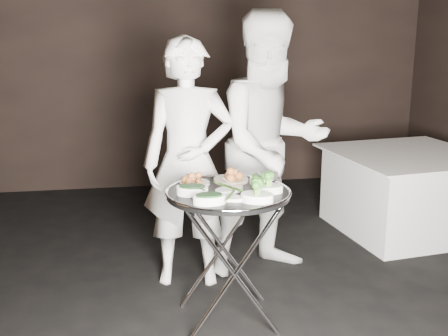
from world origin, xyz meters
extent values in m
cube|color=black|center=(0.00, 3.52, 1.50)|extent=(6.00, 0.05, 3.00)
cylinder|color=silver|center=(0.20, 0.12, 0.41)|extent=(0.56, 0.03, 0.83)
cylinder|color=silver|center=(0.20, 0.12, 0.41)|extent=(0.56, 0.03, 0.83)
cylinder|color=silver|center=(0.20, 0.55, 0.41)|extent=(0.56, 0.03, 0.83)
cylinder|color=silver|center=(0.20, 0.55, 0.41)|extent=(0.56, 0.03, 0.83)
cylinder|color=silver|center=(-0.04, 0.34, 0.79)|extent=(0.02, 0.48, 0.02)
cylinder|color=silver|center=(0.44, 0.34, 0.79)|extent=(0.02, 0.48, 0.02)
cylinder|color=black|center=(0.20, 0.34, 0.83)|extent=(0.73, 0.73, 0.03)
torus|color=silver|center=(0.20, 0.34, 0.84)|extent=(0.75, 0.75, 0.02)
cylinder|color=beige|center=(0.02, 0.51, 0.85)|extent=(0.18, 0.18, 0.02)
cylinder|color=beige|center=(0.26, 0.55, 0.85)|extent=(0.22, 0.22, 0.02)
cylinder|color=white|center=(0.42, 0.48, 0.87)|extent=(0.12, 0.12, 0.05)
cylinder|color=silver|center=(0.02, 0.50, 0.90)|extent=(0.09, 0.18, 0.01)
cylinder|color=silver|center=(0.25, 0.55, 0.90)|extent=(0.12, 0.17, 0.01)
cylinder|color=silver|center=(0.43, 0.47, 0.90)|extent=(0.01, 0.20, 0.01)
cylinder|color=silver|center=(-0.02, 0.29, 0.90)|extent=(0.14, 0.15, 0.01)
cylinder|color=silver|center=(0.42, 0.29, 0.90)|extent=(0.16, 0.13, 0.01)
cylinder|color=silver|center=(0.20, 0.35, 0.90)|extent=(0.03, 0.20, 0.01)
imported|color=white|center=(0.03, 0.97, 0.87)|extent=(0.68, 0.49, 1.74)
imported|color=white|center=(0.65, 1.06, 0.96)|extent=(1.08, 0.94, 1.91)
cube|color=white|center=(2.05, 1.65, 0.35)|extent=(1.12, 1.12, 0.70)
cube|color=white|center=(2.05, 1.65, 0.71)|extent=(1.26, 1.26, 0.02)
camera|label=1|loc=(-0.35, -2.80, 1.80)|focal=45.00mm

